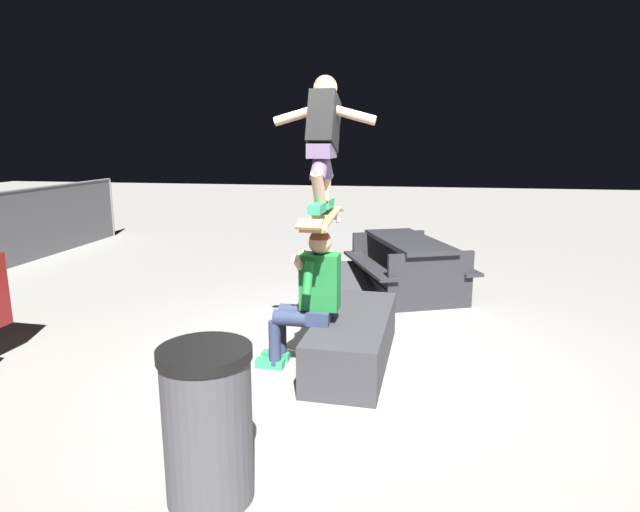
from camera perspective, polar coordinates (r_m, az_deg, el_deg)
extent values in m
plane|color=gray|center=(4.95, 2.90, -11.95)|extent=(40.00, 40.00, 0.00)
cube|color=#38383D|center=(5.00, 3.60, -8.93)|extent=(1.74, 0.72, 0.45)
cube|color=#2D3856|center=(4.76, 0.00, -6.37)|extent=(0.32, 0.20, 0.12)
cube|color=#1E7233|center=(4.67, 0.00, -2.76)|extent=(0.22, 0.35, 0.50)
sphere|color=tan|center=(4.59, 0.00, 1.46)|extent=(0.20, 0.20, 0.20)
sphere|color=brown|center=(4.58, 0.00, 1.71)|extent=(0.19, 0.19, 0.19)
cylinder|color=#1E7233|center=(4.47, -1.31, -2.44)|extent=(0.19, 0.09, 0.29)
cylinder|color=tan|center=(4.55, -2.30, -0.90)|extent=(0.24, 0.08, 0.19)
cylinder|color=#1E7233|center=(4.85, -0.17, -1.27)|extent=(0.19, 0.09, 0.29)
cylinder|color=tan|center=(4.77, -1.56, -0.26)|extent=(0.24, 0.08, 0.19)
cylinder|color=#2D3856|center=(4.73, -2.62, -6.76)|extent=(0.16, 0.41, 0.14)
cylinder|color=#2D3856|center=(4.86, -4.90, -9.31)|extent=(0.11, 0.11, 0.41)
cube|color=#2D9E66|center=(4.96, -5.42, -11.46)|extent=(0.11, 0.26, 0.08)
cylinder|color=#2D3856|center=(4.89, -2.07, -6.09)|extent=(0.16, 0.41, 0.14)
cylinder|color=#2D3856|center=(5.02, -4.28, -8.58)|extent=(0.11, 0.11, 0.41)
cube|color=#2D9E66|center=(5.11, -4.78, -10.68)|extent=(0.11, 0.26, 0.08)
cube|color=#AD8451|center=(4.54, 0.19, 4.05)|extent=(0.80, 0.23, 0.12)
cube|color=#AD8451|center=(4.97, 1.30, 5.01)|extent=(0.13, 0.21, 0.04)
cube|color=#AD8451|center=(4.10, -1.15, 3.45)|extent=(0.13, 0.20, 0.07)
cube|color=#99999E|center=(4.81, 0.90, 4.22)|extent=(0.07, 0.16, 0.04)
cylinder|color=white|center=(4.83, -0.15, 3.96)|extent=(0.06, 0.03, 0.05)
cylinder|color=white|center=(4.80, 1.96, 3.89)|extent=(0.06, 0.03, 0.05)
cube|color=#99999E|center=(4.27, -0.61, 3.20)|extent=(0.07, 0.16, 0.04)
cylinder|color=white|center=(4.29, -1.78, 2.91)|extent=(0.06, 0.03, 0.05)
cylinder|color=white|center=(4.25, 0.57, 2.82)|extent=(0.06, 0.03, 0.05)
cube|color=#2D9E66|center=(4.70, 0.66, 5.69)|extent=(0.26, 0.11, 0.08)
cube|color=#2D9E66|center=(4.35, -0.32, 5.16)|extent=(0.26, 0.11, 0.08)
cylinder|color=tan|center=(4.63, 0.53, 7.58)|extent=(0.24, 0.11, 0.31)
cylinder|color=#604D6F|center=(4.55, 0.34, 10.02)|extent=(0.34, 0.14, 0.33)
cylinder|color=tan|center=(4.38, -0.16, 7.32)|extent=(0.24, 0.11, 0.31)
cylinder|color=#604D6F|center=(4.44, 0.04, 9.97)|extent=(0.34, 0.14, 0.33)
cube|color=#604D6F|center=(4.49, 0.20, 11.27)|extent=(0.31, 0.21, 0.12)
cube|color=black|center=(4.57, 0.42, 14.30)|extent=(0.46, 0.24, 0.52)
sphere|color=tan|center=(4.65, 0.59, 17.73)|extent=(0.20, 0.20, 0.20)
cylinder|color=tan|center=(4.64, -2.28, 15.00)|extent=(0.10, 0.45, 0.19)
cylinder|color=tan|center=(4.55, 3.28, 15.04)|extent=(0.10, 0.45, 0.19)
cube|color=#38383D|center=(7.18, 2.53, -3.92)|extent=(1.52, 1.34, 0.06)
cube|color=#38383D|center=(7.16, 2.54, -3.29)|extent=(1.47, 1.32, 0.43)
cube|color=#38383D|center=(7.23, -0.98, -3.20)|extent=(1.07, 0.44, 0.20)
cube|color=#38383D|center=(7.12, 6.11, -3.52)|extent=(1.07, 0.44, 0.20)
cube|color=#28282D|center=(7.19, 9.48, 1.60)|extent=(1.84, 1.29, 0.06)
cube|color=#28282D|center=(7.07, 5.25, -0.95)|extent=(1.66, 0.86, 0.04)
cube|color=#28282D|center=(7.47, 13.33, -0.52)|extent=(1.66, 0.86, 0.04)
cube|color=#28282D|center=(7.97, 7.37, 0.06)|extent=(0.47, 1.04, 0.72)
cube|color=#28282D|center=(6.58, 11.83, -2.71)|extent=(0.47, 1.04, 0.72)
cylinder|color=#47474C|center=(3.22, -11.97, -17.78)|extent=(0.50, 0.50, 0.86)
cylinder|color=black|center=(3.02, -12.36, -10.20)|extent=(0.53, 0.53, 0.06)
cylinder|color=slate|center=(12.40, -21.55, 4.88)|extent=(0.05, 0.05, 1.24)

